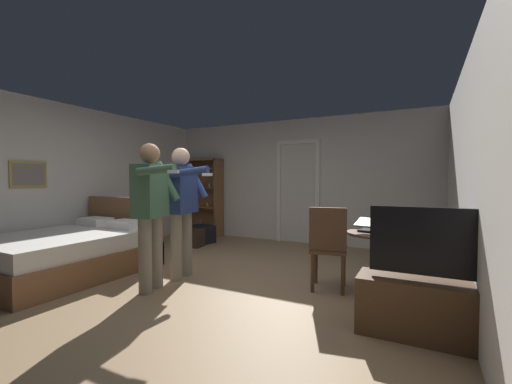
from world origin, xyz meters
The scene contains 16 objects.
ground_plane centered at (0.00, 0.00, 0.00)m, with size 6.94×6.94×0.00m, color #997A56.
wall_back centered at (0.00, 3.22, 1.28)m, with size 5.88×0.12×2.57m, color beige.
wall_left centered at (-2.88, 0.00, 1.28)m, with size 0.15×6.55×2.57m.
wall_right centered at (2.88, 0.00, 1.28)m, with size 0.12×6.55×2.57m, color beige.
doorway_frame centered at (0.13, 3.14, 1.22)m, with size 0.93×0.08×2.13m.
bed centered at (-1.93, -0.45, 0.30)m, with size 1.66×2.08×1.02m.
bookshelf centered at (-2.18, 2.99, 0.97)m, with size 0.98×0.32×1.79m.
tv_flatscreen centered at (2.52, -0.27, 0.31)m, with size 1.15×0.40×1.08m.
side_table centered at (1.98, 0.70, 0.48)m, with size 0.67×0.67×0.70m.
laptop centered at (1.94, 0.66, 0.75)m, with size 0.39×0.39×0.17m.
bottle_on_table centered at (2.12, 0.62, 0.80)m, with size 0.06×0.06×0.23m.
wooden_chair centered at (1.47, 0.49, 0.54)m, with size 0.49×0.49×0.99m.
person_blue_shirt centered at (-0.38, -0.45, 1.00)m, with size 0.72×0.59×1.73m.
person_striped_shirt centered at (-0.39, 0.11, 1.01)m, with size 0.79×0.63×1.73m.
suitcase_dark centered at (-1.61, 2.17, 0.18)m, with size 0.46×0.38×0.36m, color black.
suitcase_small centered at (-1.59, 1.77, 0.17)m, with size 0.48×0.30×0.35m, color black.
Camera 1 is at (2.44, -3.24, 1.30)m, focal length 22.72 mm.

